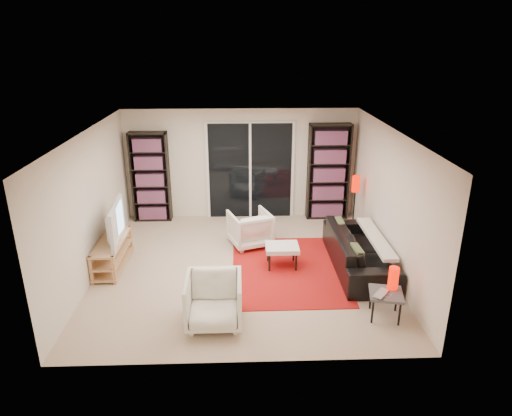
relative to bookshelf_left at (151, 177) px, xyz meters
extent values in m
plane|color=#C5AB91|center=(1.95, -2.33, -0.98)|extent=(5.00, 5.00, 0.00)
cube|color=beige|center=(1.95, 0.17, 0.22)|extent=(5.00, 0.02, 2.40)
cube|color=beige|center=(1.95, -4.83, 0.22)|extent=(5.00, 0.02, 2.40)
cube|color=beige|center=(-0.55, -2.33, 0.22)|extent=(0.02, 5.00, 2.40)
cube|color=beige|center=(4.45, -2.33, 0.22)|extent=(0.02, 5.00, 2.40)
cube|color=white|center=(1.95, -2.33, 1.42)|extent=(5.00, 5.00, 0.02)
cube|color=white|center=(2.15, 0.14, 0.07)|extent=(1.92, 0.06, 2.16)
cube|color=black|center=(2.15, 0.10, 0.07)|extent=(1.80, 0.02, 2.10)
cube|color=white|center=(2.15, 0.09, 0.07)|extent=(0.05, 0.02, 2.10)
cube|color=black|center=(0.00, 0.01, 0.00)|extent=(0.80, 0.30, 1.95)
cube|color=#A13A43|center=(0.00, -0.01, 0.00)|extent=(0.70, 0.22, 1.85)
cube|color=black|center=(3.85, 0.01, 0.07)|extent=(0.90, 0.30, 2.10)
cube|color=#A13A43|center=(3.85, -0.01, 0.07)|extent=(0.80, 0.22, 2.00)
cube|color=tan|center=(-0.32, -2.21, -0.50)|extent=(0.42, 1.32, 0.04)
cube|color=tan|center=(-0.32, -2.21, -0.73)|extent=(0.42, 1.32, 0.03)
cube|color=tan|center=(-0.32, -2.21, -0.92)|extent=(0.42, 1.32, 0.04)
cube|color=tan|center=(-0.51, -2.83, -0.73)|extent=(0.05, 0.05, 0.50)
cube|color=tan|center=(-0.51, -1.59, -0.73)|extent=(0.05, 0.05, 0.50)
cube|color=tan|center=(-0.14, -2.83, -0.73)|extent=(0.05, 0.05, 0.50)
cube|color=tan|center=(-0.14, -1.59, -0.73)|extent=(0.05, 0.05, 0.50)
imported|color=black|center=(-0.30, -2.21, -0.14)|extent=(0.25, 1.16, 0.66)
cube|color=#AB1311|center=(2.73, -2.44, -0.97)|extent=(1.91, 2.57, 0.01)
imported|color=black|center=(3.98, -2.40, -0.65)|extent=(0.88, 2.25, 0.66)
imported|color=silver|center=(2.11, -1.40, -0.63)|extent=(0.94, 0.95, 0.68)
imported|color=silver|center=(1.54, -3.99, -0.61)|extent=(0.78, 0.80, 0.73)
cube|color=silver|center=(2.64, -2.31, -0.62)|extent=(0.57, 0.47, 0.08)
cylinder|color=black|center=(2.42, -2.50, -0.82)|extent=(0.04, 0.04, 0.32)
cylinder|color=black|center=(2.42, -2.12, -0.82)|extent=(0.04, 0.04, 0.32)
cylinder|color=black|center=(2.87, -2.50, -0.82)|extent=(0.04, 0.04, 0.32)
cylinder|color=black|center=(2.87, -2.12, -0.82)|extent=(0.04, 0.04, 0.32)
cube|color=#4A4A4F|center=(3.99, -3.92, -0.60)|extent=(0.54, 0.54, 0.04)
cylinder|color=black|center=(3.77, -4.06, -0.79)|extent=(0.03, 0.03, 0.38)
cylinder|color=black|center=(3.84, -3.70, -0.79)|extent=(0.03, 0.03, 0.38)
cylinder|color=black|center=(4.13, -4.13, -0.79)|extent=(0.03, 0.03, 0.38)
cylinder|color=black|center=(4.20, -3.77, -0.79)|extent=(0.03, 0.03, 0.38)
imported|color=silver|center=(3.93, -3.99, -0.56)|extent=(0.35, 0.37, 0.02)
cylinder|color=red|center=(4.11, -3.80, -0.41)|extent=(0.15, 0.15, 0.33)
cylinder|color=black|center=(4.24, -0.85, -0.96)|extent=(0.18, 0.18, 0.03)
cylinder|color=black|center=(4.24, -0.85, -0.52)|extent=(0.03, 0.03, 0.91)
cylinder|color=red|center=(4.24, -0.85, 0.07)|extent=(0.16, 0.16, 0.33)
camera|label=1|loc=(1.93, -9.48, 2.83)|focal=32.00mm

